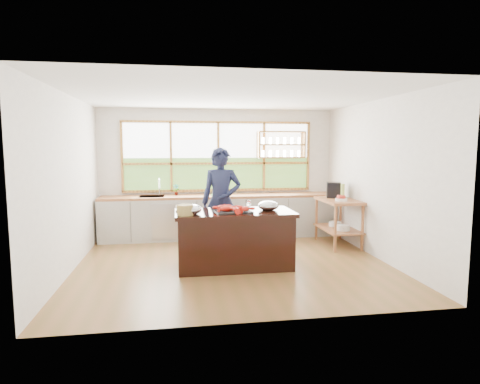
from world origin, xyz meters
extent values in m
plane|color=brown|center=(0.00, 0.00, 0.00)|extent=(5.00, 5.00, 0.00)
cube|color=silver|center=(0.00, 2.25, 1.35)|extent=(5.00, 0.02, 2.70)
cube|color=silver|center=(0.00, -2.25, 1.35)|extent=(5.00, 0.02, 2.70)
cube|color=silver|center=(-2.50, 0.00, 1.35)|extent=(0.02, 4.50, 2.70)
cube|color=silver|center=(2.50, 0.00, 1.35)|extent=(0.02, 4.50, 2.70)
cube|color=silver|center=(0.00, 0.00, 2.70)|extent=(5.00, 4.50, 0.02)
cube|color=#B5843E|center=(0.00, 2.22, 1.70)|extent=(4.05, 0.06, 1.50)
cube|color=white|center=(0.00, 2.24, 2.05)|extent=(3.98, 0.01, 0.75)
cube|color=#2E571A|center=(0.00, 2.24, 1.32)|extent=(3.98, 0.01, 0.70)
cube|color=#B5843E|center=(1.35, 2.11, 2.23)|extent=(1.00, 0.28, 0.03)
cube|color=#B5843E|center=(1.35, 2.11, 1.95)|extent=(1.00, 0.28, 0.03)
cube|color=#B5843E|center=(1.35, 2.11, 1.67)|extent=(1.00, 0.28, 0.03)
cube|color=#B5843E|center=(0.85, 2.11, 1.95)|extent=(0.03, 0.28, 0.55)
cube|color=#B5843E|center=(1.85, 2.11, 1.95)|extent=(0.03, 0.28, 0.55)
cube|color=#BAB7B0|center=(0.00, 1.94, 0.42)|extent=(4.90, 0.62, 0.85)
cube|color=#B8BAC0|center=(-1.10, 1.62, 0.43)|extent=(0.60, 0.01, 0.72)
cube|color=#9E5D37|center=(0.00, 1.94, 0.88)|extent=(4.90, 0.62, 0.05)
cube|color=#B8BAC0|center=(-1.40, 1.94, 0.82)|extent=(0.50, 0.42, 0.16)
cube|color=#9E5D37|center=(2.45, 0.40, 0.45)|extent=(0.04, 0.04, 0.90)
cube|color=#9E5D37|center=(2.45, 1.40, 0.45)|extent=(0.04, 0.04, 0.90)
cube|color=#9E5D37|center=(1.93, 0.40, 0.45)|extent=(0.04, 0.04, 0.90)
cube|color=#9E5D37|center=(1.93, 1.40, 0.45)|extent=(0.04, 0.04, 0.90)
cube|color=#9E5D37|center=(2.19, 0.90, 0.32)|extent=(0.62, 1.10, 0.03)
cube|color=#9E5D37|center=(2.19, 0.90, 0.88)|extent=(0.62, 1.10, 0.05)
cylinder|color=white|center=(2.19, 0.65, 0.39)|extent=(0.24, 0.24, 0.11)
cylinder|color=white|center=(2.19, 1.05, 0.38)|extent=(0.24, 0.24, 0.09)
cube|color=black|center=(0.00, -0.20, 0.42)|extent=(1.77, 0.82, 0.84)
cube|color=black|center=(0.00, -0.20, 0.87)|extent=(1.85, 0.90, 0.06)
imported|color=#161B36|center=(-0.13, 0.54, 0.95)|extent=(0.75, 0.55, 1.89)
imported|color=slate|center=(-0.91, 2.00, 1.02)|extent=(0.14, 0.11, 0.24)
cube|color=green|center=(0.03, 1.94, 0.91)|extent=(0.46, 0.39, 0.01)
cube|color=black|center=(2.19, 1.17, 1.05)|extent=(0.34, 0.35, 0.30)
cylinder|color=#A5C25A|center=(2.24, 0.84, 1.05)|extent=(0.08, 0.08, 0.31)
cylinder|color=white|center=(2.14, 0.67, 0.93)|extent=(0.22, 0.22, 0.05)
sphere|color=red|center=(2.19, 0.67, 0.97)|extent=(0.07, 0.07, 0.07)
sphere|color=red|center=(2.16, 0.71, 0.97)|extent=(0.07, 0.07, 0.07)
sphere|color=red|center=(2.10, 0.69, 0.97)|extent=(0.07, 0.07, 0.07)
sphere|color=red|center=(2.10, 0.64, 0.97)|extent=(0.07, 0.07, 0.07)
sphere|color=red|center=(2.16, 0.62, 0.97)|extent=(0.07, 0.07, 0.07)
cube|color=black|center=(-0.03, -0.28, 0.91)|extent=(0.59, 0.45, 0.02)
ellipsoid|color=red|center=(-0.15, -0.33, 0.96)|extent=(0.23, 0.15, 0.08)
ellipsoid|color=red|center=(0.05, -0.26, 0.96)|extent=(0.23, 0.14, 0.08)
ellipsoid|color=red|center=(0.15, -0.38, 0.96)|extent=(0.21, 0.21, 0.08)
ellipsoid|color=red|center=(-0.08, -0.16, 0.96)|extent=(0.18, 0.23, 0.08)
ellipsoid|color=red|center=(-0.01, -0.42, 0.96)|extent=(0.11, 0.22, 0.08)
ellipsoid|color=red|center=(-0.19, -0.20, 0.96)|extent=(0.20, 0.22, 0.08)
ellipsoid|color=#B8BAC0|center=(-0.69, -0.36, 0.97)|extent=(0.33, 0.33, 0.16)
ellipsoid|color=#B8BAC0|center=(0.55, -0.18, 0.97)|extent=(0.33, 0.33, 0.16)
cylinder|color=white|center=(0.16, -0.55, 0.90)|extent=(0.06, 0.06, 0.01)
cylinder|color=white|center=(0.16, -0.55, 0.97)|extent=(0.01, 0.01, 0.13)
ellipsoid|color=white|center=(0.16, -0.55, 1.07)|extent=(0.08, 0.08, 0.10)
cylinder|color=#9F8A4C|center=(-0.77, -0.45, 0.98)|extent=(0.24, 0.24, 0.16)
cylinder|color=white|center=(-0.83, 0.00, 0.94)|extent=(0.19, 0.31, 0.08)
camera|label=1|loc=(-0.88, -6.36, 1.91)|focal=30.00mm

